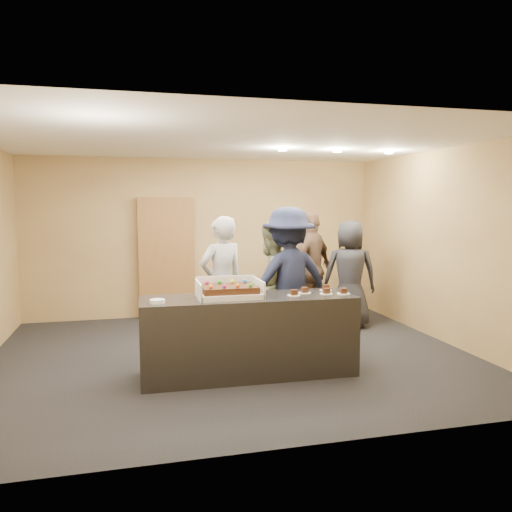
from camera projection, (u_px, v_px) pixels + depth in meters
name	position (u px, v px, depth m)	size (l,w,h in m)	color
room	(233.00, 251.00, 6.25)	(6.04, 6.00, 2.70)	black
serving_counter	(249.00, 336.00, 5.63)	(2.40, 0.70, 0.90)	black
storage_cabinet	(166.00, 258.00, 8.45)	(0.93, 0.15, 2.04)	brown
cake_box	(229.00, 293.00, 5.55)	(0.71, 0.49, 0.21)	white
sheet_cake	(229.00, 289.00, 5.52)	(0.60, 0.42, 0.12)	#35160C
plate_stack	(157.00, 301.00, 5.21)	(0.16, 0.16, 0.04)	white
slice_a	(294.00, 294.00, 5.63)	(0.15, 0.15, 0.07)	white
slice_b	(305.00, 291.00, 5.79)	(0.15, 0.15, 0.07)	white
slice_c	(326.00, 292.00, 5.73)	(0.15, 0.15, 0.07)	white
slice_d	(326.00, 289.00, 5.97)	(0.15, 0.15, 0.07)	white
slice_e	(343.00, 292.00, 5.74)	(0.15, 0.15, 0.07)	white
person_server_grey	(222.00, 283.00, 6.60)	(0.65, 0.42, 1.77)	#B1B1B6
person_sage_man	(271.00, 285.00, 6.64)	(0.83, 0.64, 1.70)	#919D76
person_navy_man	(288.00, 280.00, 6.47)	(1.22, 0.70, 1.89)	#1B213D
person_brown_extra	(311.00, 269.00, 7.85)	(1.07, 0.45, 1.83)	brown
person_dark_suit	(350.00, 274.00, 7.79)	(0.83, 0.54, 1.69)	#25252A
ceiling_spotlights	(337.00, 151.00, 6.98)	(1.72, 0.12, 0.03)	#FFEAC6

